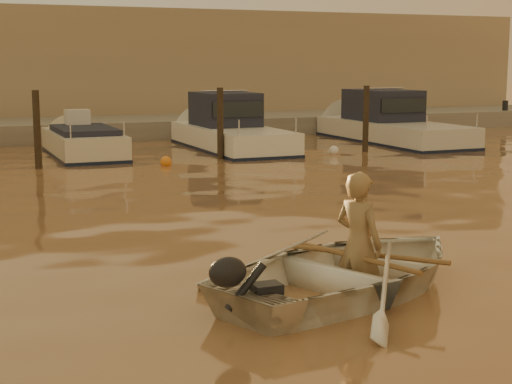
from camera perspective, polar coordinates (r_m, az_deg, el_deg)
name	(u,v)px	position (r m, az deg, el deg)	size (l,w,h in m)	color
ground_plane	(243,340)	(7.89, -0.92, -10.71)	(160.00, 160.00, 0.00)	#94633B
dinghy	(353,269)	(9.43, 7.06, -5.59)	(2.77, 3.88, 0.80)	white
person	(359,244)	(9.44, 7.47, -3.76)	(0.64, 0.42, 1.75)	olive
outboard_motor	(265,296)	(8.34, 0.66, -7.54)	(0.90, 0.40, 0.70)	black
oar_port	(366,254)	(9.59, 8.00, -4.50)	(0.06, 0.06, 2.10)	olive
oar_starboard	(356,257)	(9.44, 7.27, -4.72)	(0.06, 0.06, 2.10)	brown
moored_boat_3	(84,148)	(23.38, -12.42, 3.13)	(1.78, 5.24, 0.95)	beige
moored_boat_4	(232,129)	(24.57, -1.78, 4.58)	(2.17, 6.71, 1.75)	white
moored_boat_5	(393,124)	(27.22, 9.92, 4.92)	(2.29, 7.66, 1.75)	beige
piling_2	(37,133)	(20.91, -15.63, 4.13)	(0.18, 0.18, 2.20)	#2D2319
piling_3	(220,127)	(22.08, -2.61, 4.74)	(0.18, 0.18, 2.20)	#2D2319
piling_4	(366,122)	(24.09, 7.99, 5.05)	(0.18, 0.18, 2.20)	#2D2319
fender_d	(166,162)	(20.87, -6.57, 2.20)	(0.30, 0.30, 0.30)	orange
fender_e	(334,151)	(23.42, 5.68, 3.01)	(0.30, 0.30, 0.30)	silver
quay	(15,136)	(28.62, -17.10, 3.91)	(52.00, 4.00, 1.00)	gray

